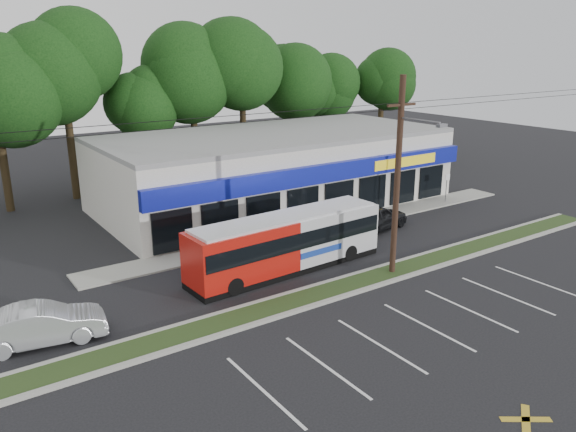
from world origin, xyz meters
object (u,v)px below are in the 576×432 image
(metrobus, at_px, (287,241))
(pedestrian_b, at_px, (336,216))
(car_silver, at_px, (42,325))
(sign_post, at_px, (447,183))
(utility_pole, at_px, (396,171))
(car_dark, at_px, (376,217))
(pedestrian_a, at_px, (330,215))
(lamp_post, at_px, (397,176))

(metrobus, bearing_deg, pedestrian_b, 27.36)
(metrobus, xyz_separation_m, car_silver, (-12.25, -0.85, -0.79))
(sign_post, height_order, car_silver, sign_post)
(utility_pole, xyz_separation_m, pedestrian_b, (2.22, 7.20, -4.48))
(car_dark, bearing_deg, metrobus, 94.78)
(utility_pole, xyz_separation_m, car_silver, (-16.27, 2.72, -4.62))
(utility_pole, distance_m, pedestrian_b, 8.76)
(car_silver, relative_size, pedestrian_a, 2.55)
(lamp_post, distance_m, car_silver, 25.04)
(car_silver, height_order, pedestrian_a, pedestrian_a)
(utility_pole, height_order, metrobus, utility_pole)
(metrobus, height_order, car_dark, metrobus)
(metrobus, relative_size, pedestrian_a, 5.91)
(metrobus, xyz_separation_m, pedestrian_a, (6.07, 4.00, -0.63))
(lamp_post, height_order, pedestrian_b, lamp_post)
(sign_post, bearing_deg, metrobus, -166.66)
(lamp_post, xyz_separation_m, pedestrian_a, (-6.11, -0.30, -1.72))
(lamp_post, bearing_deg, pedestrian_b, -173.53)
(car_silver, bearing_deg, car_dark, -71.77)
(sign_post, relative_size, pedestrian_a, 1.17)
(metrobus, xyz_separation_m, pedestrian_b, (6.24, 3.63, -0.64))
(metrobus, distance_m, pedestrian_b, 7.25)
(utility_pole, xyz_separation_m, car_dark, (4.48, 5.89, -4.60))
(sign_post, relative_size, metrobus, 0.20)
(utility_pole, relative_size, metrobus, 4.46)
(metrobus, relative_size, car_silver, 2.32)
(utility_pole, distance_m, pedestrian_a, 9.03)
(utility_pole, xyz_separation_m, metrobus, (-4.02, 3.57, -3.83))
(sign_post, bearing_deg, utility_pole, -149.85)
(metrobus, bearing_deg, pedestrian_a, 30.58)
(lamp_post, relative_size, metrobus, 0.38)
(pedestrian_b, bearing_deg, car_silver, 39.73)
(sign_post, distance_m, car_dark, 8.90)
(metrobus, xyz_separation_m, car_dark, (8.50, 2.31, -0.77))
(sign_post, height_order, pedestrian_b, sign_post)
(pedestrian_a, xyz_separation_m, pedestrian_b, (0.17, -0.37, -0.01))
(car_silver, height_order, pedestrian_b, pedestrian_b)
(sign_post, relative_size, car_silver, 0.46)
(lamp_post, xyz_separation_m, sign_post, (5.00, -0.23, -1.12))
(car_dark, bearing_deg, car_silver, 88.22)
(pedestrian_b, bearing_deg, utility_pole, 98.96)
(car_silver, bearing_deg, pedestrian_b, -66.83)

